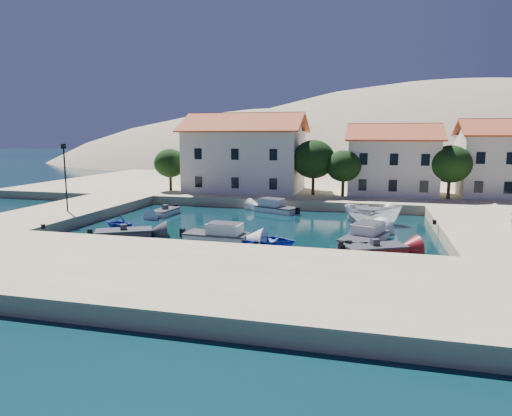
# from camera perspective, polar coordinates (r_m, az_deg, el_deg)

# --- Properties ---
(ground) EXTENTS (400.00, 400.00, 0.00)m
(ground) POSITION_cam_1_polar(r_m,az_deg,el_deg) (30.72, -4.72, -6.06)
(ground) COLOR black
(ground) RESTS_ON ground
(quay_south) EXTENTS (52.00, 12.00, 1.00)m
(quay_south) POSITION_cam_1_polar(r_m,az_deg,el_deg) (25.22, -9.24, -8.37)
(quay_south) COLOR tan
(quay_south) RESTS_ON ground
(quay_west) EXTENTS (8.00, 20.00, 1.00)m
(quay_west) POSITION_cam_1_polar(r_m,az_deg,el_deg) (48.26, -22.45, -0.54)
(quay_west) COLOR tan
(quay_west) RESTS_ON ground
(quay_north) EXTENTS (80.00, 36.00, 1.00)m
(quay_north) POSITION_cam_1_polar(r_m,az_deg,el_deg) (66.88, 7.63, 2.60)
(quay_north) COLOR tan
(quay_north) RESTS_ON ground
(hills) EXTENTS (254.00, 176.00, 99.00)m
(hills) POSITION_cam_1_polar(r_m,az_deg,el_deg) (155.22, 18.13, -2.99)
(hills) COLOR tan
(hills) RESTS_ON ground
(building_left) EXTENTS (14.70, 9.45, 9.70)m
(building_left) POSITION_cam_1_polar(r_m,az_deg,el_deg) (58.21, -1.35, 7.08)
(building_left) COLOR beige
(building_left) RESTS_ON quay_north
(building_mid) EXTENTS (10.50, 8.40, 8.30)m
(building_mid) POSITION_cam_1_polar(r_m,az_deg,el_deg) (57.10, 16.70, 5.94)
(building_mid) COLOR beige
(building_mid) RESTS_ON quay_north
(building_right) EXTENTS (9.45, 8.40, 8.80)m
(building_right) POSITION_cam_1_polar(r_m,az_deg,el_deg) (59.76, 28.30, 5.60)
(building_right) COLOR beige
(building_right) RESTS_ON quay_north
(trees) EXTENTS (37.30, 5.30, 6.45)m
(trees) POSITION_cam_1_polar(r_m,az_deg,el_deg) (53.80, 8.80, 5.63)
(trees) COLOR #382314
(trees) RESTS_ON quay_north
(lamppost) EXTENTS (0.35, 0.25, 6.22)m
(lamppost) POSITION_cam_1_polar(r_m,az_deg,el_deg) (45.28, -22.76, 4.28)
(lamppost) COLOR black
(lamppost) RESTS_ON quay_west
(bollards) EXTENTS (29.36, 9.56, 0.30)m
(bollards) POSITION_cam_1_polar(r_m,az_deg,el_deg) (33.34, 2.00, -2.79)
(bollards) COLOR black
(bollards) RESTS_ON ground
(motorboat_grey_sw) EXTENTS (4.70, 3.74, 1.25)m
(motorboat_grey_sw) POSITION_cam_1_polar(r_m,az_deg,el_deg) (37.67, -16.19, -3.09)
(motorboat_grey_sw) COLOR #36363C
(motorboat_grey_sw) RESTS_ON ground
(cabin_cruiser_south) EXTENTS (4.98, 2.34, 1.60)m
(cabin_cruiser_south) POSITION_cam_1_polar(r_m,az_deg,el_deg) (34.99, -4.97, -3.37)
(cabin_cruiser_south) COLOR silver
(cabin_cruiser_south) RESTS_ON ground
(rowboat_south) EXTENTS (4.56, 3.31, 0.93)m
(rowboat_south) POSITION_cam_1_polar(r_m,az_deg,el_deg) (33.84, 1.23, -4.60)
(rowboat_south) COLOR #1C2F9C
(rowboat_south) RESTS_ON ground
(motorboat_red_se) EXTENTS (4.54, 3.53, 1.25)m
(motorboat_red_se) POSITION_cam_1_polar(r_m,az_deg,el_deg) (32.18, 14.62, -5.09)
(motorboat_red_se) COLOR maroon
(motorboat_red_se) RESTS_ON ground
(cabin_cruiser_east) EXTENTS (3.83, 5.88, 1.60)m
(cabin_cruiser_east) POSITION_cam_1_polar(r_m,az_deg,el_deg) (35.24, 13.40, -3.50)
(cabin_cruiser_east) COLOR silver
(cabin_cruiser_east) RESTS_ON ground
(boat_east) EXTENTS (5.50, 2.94, 2.01)m
(boat_east) POSITION_cam_1_polar(r_m,az_deg,el_deg) (43.32, 14.30, -1.83)
(boat_east) COLOR silver
(boat_east) RESTS_ON ground
(motorboat_white_ne) EXTENTS (3.43, 4.37, 1.25)m
(motorboat_white_ne) POSITION_cam_1_polar(r_m,az_deg,el_deg) (45.84, 14.75, -0.88)
(motorboat_white_ne) COLOR silver
(motorboat_white_ne) RESTS_ON ground
(rowboat_west) EXTENTS (3.68, 3.39, 1.61)m
(rowboat_west) POSITION_cam_1_polar(r_m,az_deg,el_deg) (40.60, -16.70, -2.66)
(rowboat_west) COLOR #1C2F9C
(rowboat_west) RESTS_ON ground
(motorboat_white_west) EXTENTS (1.87, 3.77, 1.25)m
(motorboat_white_west) POSITION_cam_1_polar(r_m,az_deg,el_deg) (46.96, -11.26, -0.52)
(motorboat_white_west) COLOR silver
(motorboat_white_west) RESTS_ON ground
(cabin_cruiser_north) EXTENTS (4.95, 3.57, 1.60)m
(cabin_cruiser_north) POSITION_cam_1_polar(r_m,az_deg,el_deg) (47.71, 2.53, 0.02)
(cabin_cruiser_north) COLOR silver
(cabin_cruiser_north) RESTS_ON ground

